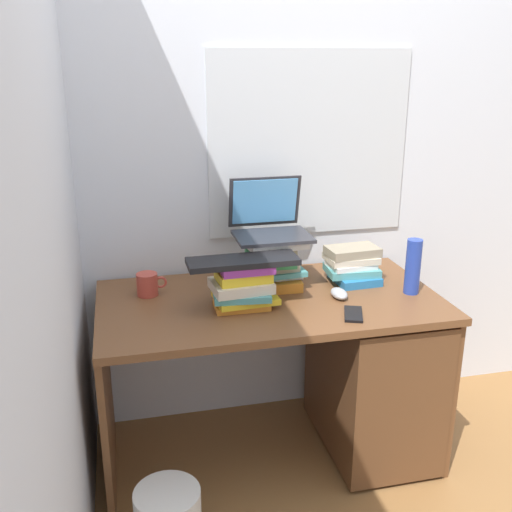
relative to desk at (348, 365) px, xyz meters
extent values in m
plane|color=olive|center=(-0.34, 0.03, -0.40)|extent=(6.00, 6.00, 0.00)
cube|color=silver|center=(-0.34, 0.43, 0.90)|extent=(6.00, 0.05, 2.60)
cube|color=silver|center=(-0.07, 0.40, 0.88)|extent=(0.90, 0.01, 0.80)
cube|color=silver|center=(-1.10, 0.03, 0.90)|extent=(0.05, 6.00, 2.60)
cube|color=brown|center=(-0.34, 0.03, 0.31)|extent=(1.35, 0.72, 0.03)
cube|color=brown|center=(-1.00, 0.03, -0.05)|extent=(0.02, 0.66, 0.70)
cube|color=brown|center=(0.32, 0.03, -0.05)|extent=(0.02, 0.66, 0.70)
cube|color=brown|center=(0.11, -0.01, -0.05)|extent=(0.41, 0.61, 0.66)
cube|color=orange|center=(-0.30, 0.15, 0.35)|extent=(0.23, 0.19, 0.04)
cube|color=white|center=(-0.29, 0.15, 0.38)|extent=(0.22, 0.13, 0.02)
cube|color=teal|center=(-0.29, 0.15, 0.40)|extent=(0.25, 0.20, 0.02)
cube|color=gray|center=(-0.30, 0.16, 0.42)|extent=(0.20, 0.19, 0.03)
cube|color=#338C4C|center=(-0.31, 0.14, 0.46)|extent=(0.19, 0.20, 0.04)
cube|color=gray|center=(-0.30, 0.16, 0.49)|extent=(0.18, 0.14, 0.03)
cube|color=white|center=(-0.29, 0.15, 0.53)|extent=(0.25, 0.20, 0.03)
cube|color=orange|center=(-0.47, -0.04, 0.34)|extent=(0.21, 0.13, 0.02)
cube|color=yellow|center=(-0.45, -0.02, 0.36)|extent=(0.24, 0.19, 0.02)
cube|color=teal|center=(-0.47, -0.02, 0.38)|extent=(0.23, 0.20, 0.02)
cube|color=beige|center=(-0.47, -0.03, 0.42)|extent=(0.24, 0.19, 0.04)
cube|color=yellow|center=(-0.46, -0.02, 0.45)|extent=(0.21, 0.15, 0.04)
cube|color=#8C338C|center=(-0.45, -0.02, 0.49)|extent=(0.20, 0.15, 0.03)
cube|color=#2672B2|center=(0.06, 0.13, 0.35)|extent=(0.18, 0.20, 0.03)
cube|color=teal|center=(0.05, 0.13, 0.38)|extent=(0.23, 0.17, 0.03)
cube|color=white|center=(0.04, 0.13, 0.41)|extent=(0.20, 0.15, 0.02)
cube|color=beige|center=(0.05, 0.15, 0.43)|extent=(0.21, 0.16, 0.03)
cube|color=gray|center=(0.05, 0.14, 0.46)|extent=(0.22, 0.15, 0.04)
cube|color=#2D2D33|center=(-0.30, 0.15, 0.55)|extent=(0.31, 0.23, 0.01)
cube|color=#2D2D33|center=(-0.30, 0.29, 0.66)|extent=(0.31, 0.05, 0.22)
cube|color=#59A5E5|center=(-0.30, 0.28, 0.66)|extent=(0.28, 0.04, 0.19)
cube|color=black|center=(-0.46, -0.03, 0.51)|extent=(0.42, 0.15, 0.02)
ellipsoid|color=#A5A8AD|center=(-0.07, -0.03, 0.35)|extent=(0.06, 0.10, 0.04)
cylinder|color=#B23F33|center=(-0.81, 0.17, 0.38)|extent=(0.08, 0.08, 0.09)
torus|color=#B23F33|center=(-0.76, 0.17, 0.38)|extent=(0.05, 0.01, 0.05)
cylinder|color=#263FA5|center=(0.23, -0.05, 0.44)|extent=(0.06, 0.06, 0.23)
cube|color=black|center=(-0.08, -0.20, 0.33)|extent=(0.11, 0.15, 0.01)
camera|label=1|loc=(-0.89, -2.09, 1.24)|focal=41.64mm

